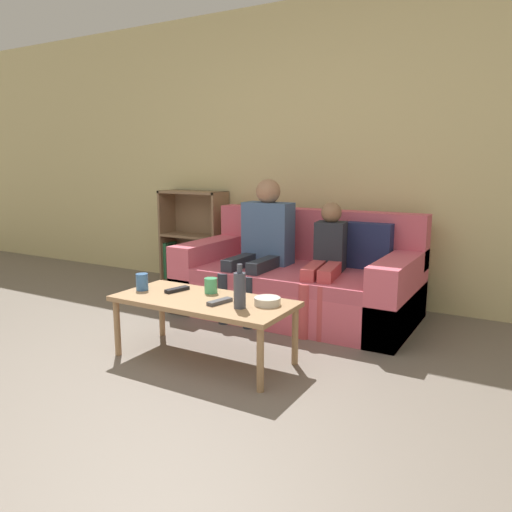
{
  "coord_description": "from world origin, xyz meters",
  "views": [
    {
      "loc": [
        1.72,
        -1.31,
        1.22
      ],
      "look_at": [
        0.01,
        1.66,
        0.57
      ],
      "focal_mm": 35.0,
      "sensor_mm": 36.0,
      "label": 1
    }
  ],
  "objects": [
    {
      "name": "ground_plane",
      "position": [
        0.0,
        0.0,
        0.0
      ],
      "size": [
        22.0,
        22.0,
        0.0
      ],
      "primitive_type": "plane",
      "color": "#70665B"
    },
    {
      "name": "wall_back",
      "position": [
        0.0,
        2.88,
        1.3
      ],
      "size": [
        12.0,
        0.06,
        2.6
      ],
      "color": "beige",
      "rests_on": "ground_plane"
    },
    {
      "name": "couch",
      "position": [
        0.06,
        2.28,
        0.27
      ],
      "size": [
        1.85,
        0.97,
        0.82
      ],
      "color": "#DB5B70",
      "rests_on": "ground_plane"
    },
    {
      "name": "bookshelf",
      "position": [
        -1.34,
        2.73,
        0.36
      ],
      "size": [
        0.69,
        0.28,
        0.94
      ],
      "color": "#8E7051",
      "rests_on": "ground_plane"
    },
    {
      "name": "coffee_table",
      "position": [
        -0.04,
        1.09,
        0.36
      ],
      "size": [
        1.13,
        0.51,
        0.39
      ],
      "color": "#A87F56",
      "rests_on": "ground_plane"
    },
    {
      "name": "person_adult",
      "position": [
        -0.23,
        2.18,
        0.62
      ],
      "size": [
        0.4,
        0.66,
        1.09
      ],
      "rotation": [
        0.0,
        0.0,
        0.01
      ],
      "color": "#282D38",
      "rests_on": "ground_plane"
    },
    {
      "name": "person_child",
      "position": [
        0.34,
        2.13,
        0.51
      ],
      "size": [
        0.32,
        0.68,
        0.92
      ],
      "rotation": [
        0.0,
        0.0,
        0.16
      ],
      "color": "#C6474C",
      "rests_on": "ground_plane"
    },
    {
      "name": "cup_near",
      "position": [
        -0.51,
        1.07,
        0.45
      ],
      "size": [
        0.08,
        0.08,
        0.11
      ],
      "color": "#3D70B2",
      "rests_on": "coffee_table"
    },
    {
      "name": "cup_far",
      "position": [
        -0.08,
        1.23,
        0.44
      ],
      "size": [
        0.08,
        0.08,
        0.1
      ],
      "color": "#4CB77A",
      "rests_on": "coffee_table"
    },
    {
      "name": "tv_remote_0",
      "position": [
        -0.3,
        1.16,
        0.4
      ],
      "size": [
        0.09,
        0.18,
        0.02
      ],
      "rotation": [
        0.0,
        0.0,
        -0.25
      ],
      "color": "black",
      "rests_on": "coffee_table"
    },
    {
      "name": "tv_remote_1",
      "position": [
        0.1,
        1.06,
        0.4
      ],
      "size": [
        0.09,
        0.18,
        0.02
      ],
      "rotation": [
        0.0,
        0.0,
        -0.23
      ],
      "color": "#47474C",
      "rests_on": "coffee_table"
    },
    {
      "name": "snack_bowl",
      "position": [
        0.36,
        1.17,
        0.42
      ],
      "size": [
        0.16,
        0.16,
        0.05
      ],
      "color": "beige",
      "rests_on": "coffee_table"
    },
    {
      "name": "bottle",
      "position": [
        0.26,
        1.04,
        0.5
      ],
      "size": [
        0.07,
        0.07,
        0.26
      ],
      "color": "#424756",
      "rests_on": "coffee_table"
    }
  ]
}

